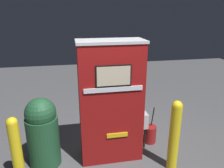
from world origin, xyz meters
name	(u,v)px	position (x,y,z in m)	size (l,w,h in m)	color
ground_plane	(113,163)	(0.00, 0.00, 0.00)	(14.00, 14.00, 0.00)	#4C4C4F
gas_pump	(111,102)	(0.00, 0.22, 0.97)	(1.08, 0.49, 1.94)	maroon
safety_bollard	(174,134)	(0.87, -0.26, 0.59)	(0.16, 0.16, 1.13)	yellow
trash_bin	(43,132)	(-1.06, 0.22, 0.57)	(0.49, 0.49, 1.12)	#1E4C2D
safety_bollard_far	(16,150)	(-1.37, -0.17, 0.55)	(0.15, 0.15, 1.04)	yellow
squeegee_bucket	(150,134)	(0.78, 0.47, 0.17)	(0.23, 0.23, 0.72)	maroon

